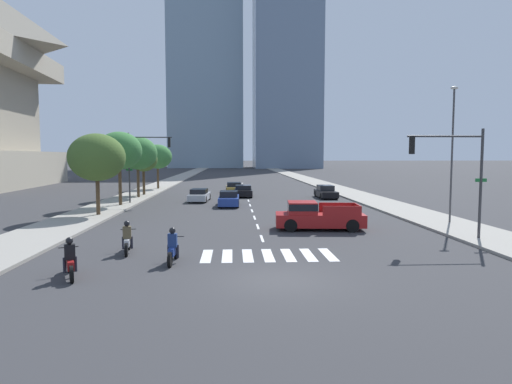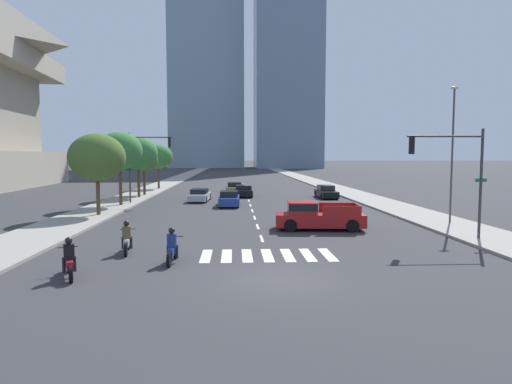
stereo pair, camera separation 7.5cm
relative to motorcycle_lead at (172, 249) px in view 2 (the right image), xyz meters
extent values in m
plane|color=#333335|center=(4.01, -2.69, -0.58)|extent=(800.00, 800.00, 0.00)
cube|color=gray|center=(16.11, 27.31, -0.51)|extent=(4.00, 260.00, 0.15)
cube|color=gray|center=(-8.09, 27.31, -0.51)|extent=(4.00, 260.00, 0.15)
cube|color=silver|center=(1.31, 1.17, -0.58)|extent=(0.45, 2.60, 0.01)
cube|color=silver|center=(2.21, 1.17, -0.58)|extent=(0.45, 2.60, 0.01)
cube|color=silver|center=(3.11, 1.17, -0.58)|extent=(0.45, 2.60, 0.01)
cube|color=silver|center=(4.01, 1.17, -0.58)|extent=(0.45, 2.60, 0.01)
cube|color=silver|center=(4.91, 1.17, -0.58)|extent=(0.45, 2.60, 0.01)
cube|color=silver|center=(5.81, 1.17, -0.58)|extent=(0.45, 2.60, 0.01)
cube|color=silver|center=(6.71, 1.17, -0.58)|extent=(0.45, 2.60, 0.01)
cube|color=silver|center=(4.01, 5.17, -0.58)|extent=(0.14, 2.00, 0.01)
cube|color=silver|center=(4.01, 9.17, -0.58)|extent=(0.14, 2.00, 0.01)
cube|color=silver|center=(4.01, 13.17, -0.58)|extent=(0.14, 2.00, 0.01)
cube|color=silver|center=(4.01, 17.17, -0.58)|extent=(0.14, 2.00, 0.01)
cube|color=silver|center=(4.01, 21.17, -0.58)|extent=(0.14, 2.00, 0.01)
cube|color=silver|center=(4.01, 25.17, -0.58)|extent=(0.14, 2.00, 0.01)
cube|color=silver|center=(4.01, 29.17, -0.58)|extent=(0.14, 2.00, 0.01)
cube|color=silver|center=(4.01, 33.17, -0.58)|extent=(0.14, 2.00, 0.01)
cube|color=silver|center=(4.01, 37.17, -0.58)|extent=(0.14, 2.00, 0.01)
cube|color=silver|center=(4.01, 41.17, -0.58)|extent=(0.14, 2.00, 0.01)
cube|color=silver|center=(4.01, 45.17, -0.58)|extent=(0.14, 2.00, 0.01)
cube|color=silver|center=(4.01, 49.17, -0.58)|extent=(0.14, 2.00, 0.01)
cube|color=silver|center=(4.01, 53.17, -0.58)|extent=(0.14, 2.00, 0.01)
cylinder|color=black|center=(0.03, 0.74, -0.28)|extent=(0.15, 0.60, 0.60)
cylinder|color=black|center=(-0.03, -0.71, -0.28)|extent=(0.15, 0.60, 0.60)
cube|color=navy|center=(0.00, 0.02, -0.06)|extent=(0.27, 1.17, 0.32)
cylinder|color=#B2B2B7|center=(0.03, 0.64, 0.02)|extent=(0.07, 0.32, 0.67)
cylinder|color=black|center=(0.03, 0.69, 0.39)|extent=(0.70, 0.07, 0.04)
cube|color=navy|center=(0.00, -0.08, 0.37)|extent=(0.37, 0.26, 0.55)
sphere|color=black|center=(0.00, -0.08, 0.78)|extent=(0.26, 0.26, 0.26)
cylinder|color=black|center=(-0.18, 0.03, -0.11)|extent=(0.13, 0.13, 0.55)
cylinder|color=black|center=(0.18, 0.01, -0.11)|extent=(0.13, 0.13, 0.55)
cylinder|color=black|center=(-2.43, 2.74, -0.28)|extent=(0.21, 0.61, 0.60)
cylinder|color=black|center=(-2.20, 1.28, -0.28)|extent=(0.21, 0.61, 0.60)
cube|color=silver|center=(-2.32, 2.01, -0.06)|extent=(0.40, 1.20, 0.32)
cylinder|color=#B2B2B7|center=(-2.42, 2.64, 0.02)|extent=(0.11, 0.32, 0.67)
cylinder|color=black|center=(-2.43, 2.69, 0.39)|extent=(0.70, 0.15, 0.04)
cube|color=brown|center=(-2.30, 1.91, 0.37)|extent=(0.39, 0.29, 0.55)
sphere|color=black|center=(-2.30, 1.91, 0.78)|extent=(0.26, 0.26, 0.26)
cylinder|color=black|center=(-2.50, 1.98, -0.11)|extent=(0.14, 0.14, 0.55)
cylinder|color=black|center=(-2.14, 2.04, -0.11)|extent=(0.14, 0.14, 0.55)
cylinder|color=black|center=(-3.74, -1.27, -0.28)|extent=(0.34, 0.60, 0.60)
cylinder|color=black|center=(-3.13, -2.71, -0.28)|extent=(0.34, 0.60, 0.60)
cube|color=maroon|center=(-3.43, -1.99, -0.06)|extent=(0.69, 1.24, 0.32)
cylinder|color=#B2B2B7|center=(-3.70, -1.36, 0.02)|extent=(0.18, 0.32, 0.67)
cylinder|color=black|center=(-3.72, -1.31, 0.39)|extent=(0.66, 0.31, 0.04)
cube|color=black|center=(-3.40, -2.08, 0.37)|extent=(0.43, 0.36, 0.55)
sphere|color=black|center=(-3.40, -2.08, 0.78)|extent=(0.26, 0.26, 0.26)
cylinder|color=black|center=(-3.60, -2.06, -0.11)|extent=(0.16, 0.16, 0.55)
cylinder|color=black|center=(-3.27, -1.92, -0.11)|extent=(0.16, 0.16, 0.55)
cube|color=maroon|center=(7.64, 7.89, 0.01)|extent=(5.38, 2.47, 0.75)
cube|color=maroon|center=(6.60, 7.98, 0.74)|extent=(1.82, 2.02, 0.70)
cube|color=black|center=(6.60, 7.98, 0.82)|extent=(1.85, 2.06, 0.39)
cube|color=maroon|center=(8.71, 6.81, 0.66)|extent=(2.19, 0.26, 0.55)
cube|color=maroon|center=(8.87, 8.78, 0.66)|extent=(2.19, 0.26, 0.55)
cube|color=maroon|center=(9.88, 7.70, 0.66)|extent=(0.24, 1.97, 0.55)
cylinder|color=black|center=(5.80, 7.12, -0.20)|extent=(0.78, 0.32, 0.76)
cylinder|color=black|center=(5.95, 8.95, -0.20)|extent=(0.78, 0.32, 0.76)
cylinder|color=black|center=(9.34, 6.82, -0.20)|extent=(0.78, 0.32, 0.76)
cylinder|color=black|center=(9.49, 8.66, -0.20)|extent=(0.78, 0.32, 0.76)
cube|color=#B7BABF|center=(-0.77, 24.92, -0.12)|extent=(2.01, 4.60, 0.61)
cube|color=black|center=(-0.78, 24.69, 0.41)|extent=(1.64, 2.12, 0.46)
cylinder|color=black|center=(-1.43, 26.49, -0.26)|extent=(0.26, 0.65, 0.64)
cylinder|color=black|center=(0.10, 26.39, -0.26)|extent=(0.26, 0.65, 0.64)
cylinder|color=black|center=(-1.64, 23.45, -0.26)|extent=(0.26, 0.65, 0.64)
cylinder|color=black|center=(-0.11, 23.34, -0.26)|extent=(0.26, 0.65, 0.64)
cube|color=black|center=(12.21, 27.61, -0.12)|extent=(1.72, 4.61, 0.62)
cube|color=black|center=(12.21, 27.84, 0.47)|extent=(1.51, 2.07, 0.55)
cylinder|color=black|center=(12.98, 26.05, -0.26)|extent=(0.22, 0.64, 0.64)
cylinder|color=black|center=(11.45, 26.04, -0.26)|extent=(0.22, 0.64, 0.64)
cylinder|color=black|center=(12.97, 29.18, -0.26)|extent=(0.22, 0.64, 0.64)
cylinder|color=black|center=(11.44, 29.17, -0.26)|extent=(0.22, 0.64, 0.64)
cube|color=#B28E38|center=(2.59, 35.05, -0.15)|extent=(1.94, 4.35, 0.55)
cube|color=black|center=(2.60, 34.84, 0.39)|extent=(1.66, 1.98, 0.52)
cylinder|color=black|center=(1.73, 36.49, -0.26)|extent=(0.24, 0.65, 0.64)
cylinder|color=black|center=(3.38, 36.54, -0.26)|extent=(0.24, 0.65, 0.64)
cylinder|color=black|center=(1.80, 33.57, -0.26)|extent=(0.24, 0.65, 0.64)
cylinder|color=black|center=(3.46, 33.61, -0.26)|extent=(0.24, 0.65, 0.64)
cube|color=navy|center=(2.13, 20.74, -0.09)|extent=(1.82, 4.54, 0.67)
cube|color=black|center=(2.12, 20.51, 0.50)|extent=(1.56, 2.06, 0.51)
cylinder|color=black|center=(1.38, 22.28, -0.26)|extent=(0.23, 0.64, 0.64)
cylinder|color=black|center=(2.93, 22.25, -0.26)|extent=(0.23, 0.64, 0.64)
cylinder|color=black|center=(1.32, 19.22, -0.26)|extent=(0.23, 0.64, 0.64)
cylinder|color=black|center=(2.87, 19.19, -0.26)|extent=(0.23, 0.64, 0.64)
cube|color=black|center=(3.59, 29.67, -0.11)|extent=(1.91, 4.48, 0.62)
cube|color=black|center=(3.59, 29.45, 0.44)|extent=(1.66, 2.02, 0.48)
cylinder|color=black|center=(2.76, 31.20, -0.26)|extent=(0.23, 0.64, 0.64)
cylinder|color=black|center=(4.45, 31.18, -0.26)|extent=(0.23, 0.64, 0.64)
cylinder|color=black|center=(2.73, 28.16, -0.26)|extent=(0.23, 0.64, 0.64)
cylinder|color=black|center=(4.42, 28.14, -0.26)|extent=(0.23, 0.64, 0.64)
cylinder|color=#333335|center=(15.21, 3.98, 2.38)|extent=(0.14, 0.14, 5.63)
cylinder|color=#333335|center=(13.24, 3.98, 4.80)|extent=(3.92, 0.10, 0.10)
cube|color=black|center=(11.53, 3.98, 4.35)|extent=(0.20, 0.28, 0.90)
sphere|color=red|center=(11.53, 3.98, 4.65)|extent=(0.18, 0.18, 0.18)
sphere|color=orange|center=(11.53, 3.98, 4.35)|extent=(0.18, 0.18, 0.18)
sphere|color=green|center=(11.53, 3.98, 4.05)|extent=(0.18, 0.18, 0.18)
cube|color=#19662D|center=(15.21, 3.98, 2.57)|extent=(0.60, 0.04, 0.18)
cylinder|color=#333335|center=(-6.89, 22.53, 2.73)|extent=(0.14, 0.14, 6.32)
cylinder|color=#333335|center=(-4.95, 22.53, 5.49)|extent=(3.88, 0.10, 0.10)
cube|color=black|center=(-3.26, 22.53, 5.04)|extent=(0.20, 0.28, 0.90)
sphere|color=red|center=(-3.26, 22.53, 5.34)|extent=(0.18, 0.18, 0.18)
sphere|color=orange|center=(-3.26, 22.53, 5.04)|extent=(0.18, 0.18, 0.18)
sphere|color=green|center=(-3.26, 22.53, 4.74)|extent=(0.18, 0.18, 0.18)
cube|color=#19662D|center=(-6.89, 22.53, 2.57)|extent=(0.60, 0.04, 0.18)
cylinder|color=#3F3F42|center=(16.41, 9.45, 3.77)|extent=(0.12, 0.12, 8.41)
ellipsoid|color=beige|center=(16.41, 9.45, 8.08)|extent=(0.50, 0.24, 0.20)
cylinder|color=#4C3823|center=(-7.29, 14.37, 0.83)|extent=(0.28, 0.28, 2.53)
ellipsoid|color=#426028|center=(-7.29, 14.37, 3.71)|extent=(4.02, 4.02, 3.42)
cylinder|color=#4C3823|center=(-7.29, 20.75, 1.14)|extent=(0.28, 0.28, 3.15)
ellipsoid|color=#387538|center=(-7.29, 20.75, 4.26)|extent=(3.85, 3.85, 3.27)
cylinder|color=#4C3823|center=(-7.29, 28.11, 1.03)|extent=(0.28, 0.28, 2.93)
ellipsoid|color=#387538|center=(-7.29, 28.11, 4.09)|extent=(3.98, 3.98, 3.39)
cylinder|color=#4C3823|center=(-7.29, 30.98, 0.87)|extent=(0.28, 0.28, 2.62)
ellipsoid|color=#426028|center=(-7.29, 30.98, 3.40)|extent=(3.04, 3.04, 2.58)
cylinder|color=#4C3823|center=(-7.29, 40.24, 0.90)|extent=(0.28, 0.28, 2.68)
ellipsoid|color=#387538|center=(-7.29, 40.24, 3.72)|extent=(3.70, 3.70, 3.14)
cube|color=#7A93A8|center=(-7.30, 155.35, 36.73)|extent=(27.29, 26.87, 74.64)
cube|color=slate|center=(22.08, 145.71, 42.04)|extent=(23.41, 25.41, 85.26)
camera|label=1|loc=(2.46, -18.03, 3.80)|focal=31.02mm
camera|label=2|loc=(2.53, -18.04, 3.80)|focal=31.02mm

